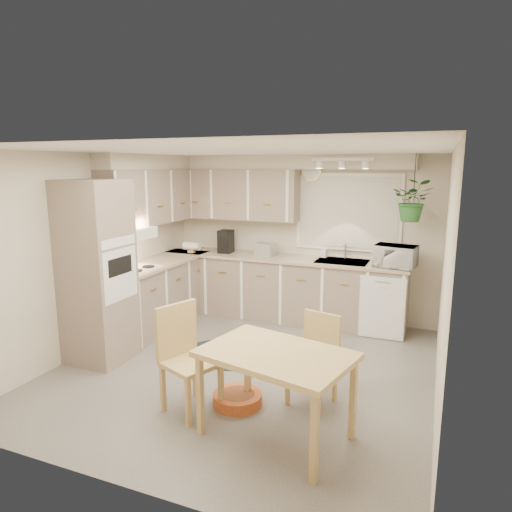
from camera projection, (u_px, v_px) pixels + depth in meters
name	position (u px, v px, depth m)	size (l,w,h in m)	color
floor	(245.00, 368.00, 5.14)	(4.20, 4.20, 0.00)	slate
ceiling	(244.00, 150.00, 4.68)	(4.20, 4.20, 0.00)	white
wall_back	(300.00, 237.00, 6.82)	(4.00, 0.04, 2.40)	beige
wall_front	(117.00, 327.00, 3.00)	(4.00, 0.04, 2.40)	beige
wall_left	(96.00, 252.00, 5.65)	(0.04, 4.20, 2.40)	beige
wall_right	(444.00, 282.00, 4.17)	(0.04, 4.20, 2.40)	beige
base_cab_left	(160.00, 294.00, 6.48)	(0.60, 1.85, 0.90)	gray
base_cab_back	(281.00, 289.00, 6.77)	(3.60, 0.60, 0.90)	gray
counter_left	(159.00, 262.00, 6.38)	(0.64, 1.89, 0.04)	tan
counter_back	(281.00, 258.00, 6.66)	(3.64, 0.64, 0.04)	tan
oven_stack	(97.00, 272.00, 5.22)	(0.65, 0.65, 2.10)	gray
wall_oven_face	(120.00, 275.00, 5.10)	(0.02, 0.56, 0.58)	silver
upper_cab_left	(153.00, 196.00, 6.37)	(0.35, 2.00, 0.75)	gray
upper_cab_back	(234.00, 194.00, 6.91)	(2.00, 0.35, 0.75)	gray
soffit_left	(150.00, 162.00, 6.29)	(0.30, 2.00, 0.20)	beige
soffit_back	(285.00, 162.00, 6.54)	(3.60, 0.30, 0.20)	beige
cooktop	(134.00, 269.00, 5.85)	(0.52, 0.58, 0.02)	silver
range_hood	(131.00, 234.00, 5.77)	(0.40, 0.60, 0.14)	silver
window_blinds	(348.00, 212.00, 6.46)	(1.40, 0.02, 1.00)	beige
window_frame	(348.00, 212.00, 6.47)	(1.50, 0.02, 1.10)	white
sink	(342.00, 264.00, 6.35)	(0.70, 0.48, 0.10)	#96989D
dishwasher_front	(382.00, 308.00, 5.94)	(0.58, 0.01, 0.83)	silver
track_light_bar	(342.00, 159.00, 5.84)	(0.80, 0.04, 0.04)	silver
wall_clock	(311.00, 171.00, 6.55)	(0.30, 0.30, 0.03)	gold
dining_table	(276.00, 395.00, 3.79)	(1.20, 0.80, 0.75)	tan
chair_left	(191.00, 360.00, 4.17)	(0.46, 0.46, 0.99)	tan
chair_back	(312.00, 361.00, 4.32)	(0.40, 0.40, 0.86)	tan
braided_rug	(229.00, 354.00, 5.52)	(1.17, 0.88, 0.01)	black
pet_bed	(238.00, 399.00, 4.36)	(0.47, 0.47, 0.11)	#C65027
microwave	(395.00, 254.00, 5.95)	(0.52, 0.29, 0.35)	silver
soap_bottle	(324.00, 255.00, 6.58)	(0.08, 0.19, 0.09)	silver
hanging_plant	(413.00, 205.00, 5.76)	(0.48, 0.54, 0.42)	#296227
coffee_maker	(226.00, 241.00, 6.97)	(0.19, 0.24, 0.34)	black
toaster	(265.00, 249.00, 6.76)	(0.30, 0.17, 0.18)	#96989D
knife_block	(272.00, 249.00, 6.76)	(0.09, 0.09, 0.19)	tan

